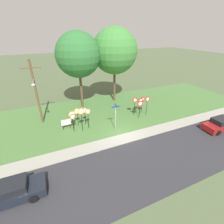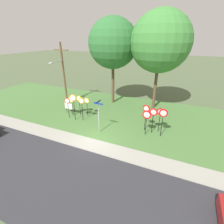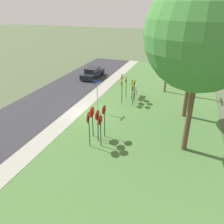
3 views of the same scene
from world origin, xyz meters
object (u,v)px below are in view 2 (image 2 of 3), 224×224
Objects in this scene: yield_sign_center at (163,116)px; oak_tree_right at (160,42)px; yield_sign_near_right at (147,117)px; yield_sign_far_right at (153,115)px; utility_pole at (63,72)px; yield_sign_near_left at (160,115)px; stop_sign_far_center at (68,104)px; oak_tree_left at (113,44)px; notice_board at (69,107)px; street_name_post at (99,114)px; stop_sign_near_left at (72,101)px; yield_sign_far_left at (146,112)px; stop_sign_far_right at (73,102)px; stop_sign_near_right at (82,104)px; stop_sign_far_left at (87,103)px; stop_sign_center_tall at (79,101)px.

yield_sign_center is 8.75m from oak_tree_right.
yield_sign_near_right is 0.22× the size of oak_tree_right.
utility_pole is at bearing 169.76° from yield_sign_far_right.
yield_sign_far_right is (-0.55, -0.43, 0.05)m from yield_sign_near_left.
oak_tree_left is at bearing 60.88° from stop_sign_far_center.
notice_board is at bearing -173.39° from yield_sign_near_left.
street_name_post is at bearing -23.82° from stop_sign_far_center.
yield_sign_far_right is at bearing -10.44° from stop_sign_near_left.
stop_sign_near_left is at bearing 159.83° from street_name_post.
stop_sign_far_center is at bearing 173.61° from yield_sign_center.
yield_sign_near_right is at bearing -173.49° from yield_sign_center.
stop_sign_far_right is at bearing -168.84° from yield_sign_far_left.
stop_sign_near_left is 0.86× the size of yield_sign_center.
yield_sign_near_right is (6.84, -0.19, 0.01)m from stop_sign_near_right.
stop_sign_near_left is at bearing -177.06° from yield_sign_far_right.
stop_sign_near_right is 1.18× the size of stop_sign_far_left.
oak_tree_left reaches higher than yield_sign_far_right.
yield_sign_center is at bearing -0.28° from stop_sign_center_tall.
stop_sign_far_right is 8.75m from yield_sign_near_left.
yield_sign_center reaches higher than yield_sign_near_left.
stop_sign_far_center is at bearing -112.61° from oak_tree_left.
stop_sign_far_right is 0.26× the size of oak_tree_right.
oak_tree_right reaches higher than street_name_post.
notice_board is at bearing 160.37° from street_name_post.
stop_sign_center_tall is 7.61m from yield_sign_far_left.
stop_sign_near_right is 0.88× the size of stop_sign_far_right.
stop_sign_far_right is (-0.72, -1.38, 0.57)m from stop_sign_far_left.
yield_sign_center is 10.96m from oak_tree_left.
stop_sign_near_left is 0.94× the size of yield_sign_far_right.
yield_sign_far_left is (8.34, 0.73, 0.29)m from stop_sign_far_center.
stop_sign_center_tall is at bearing 49.30° from stop_sign_far_center.
street_name_post is (4.48, -2.07, 0.18)m from stop_sign_near_left.
utility_pole is (-3.94, 2.50, 2.51)m from stop_sign_center_tall.
stop_sign_far_right reaches higher than notice_board.
stop_sign_near_right is at bearing 156.54° from street_name_post.
oak_tree_left reaches higher than utility_pole.
stop_sign_near_right is 2.04× the size of notice_board.
yield_sign_near_left is 0.93× the size of yield_sign_far_left.
notice_board is 9.13m from oak_tree_left.
yield_sign_far_left is at bearing -0.70° from notice_board.
yield_sign_far_right reaches higher than stop_sign_center_tall.
street_name_post is at bearing -23.72° from notice_board.
stop_sign_far_center is 1.84× the size of notice_board.
stop_sign_far_right is (-0.81, -0.25, 0.29)m from stop_sign_near_right.
oak_tree_right is at bearing 71.07° from street_name_post.
stop_sign_far_right is (0.89, -0.84, 0.43)m from stop_sign_near_left.
yield_sign_near_right reaches higher than stop_sign_near_left.
oak_tree_right reaches higher than yield_sign_near_right.
yield_sign_near_left is at bearing 29.49° from street_name_post.
stop_sign_near_right is at bearing -172.68° from yield_sign_far_right.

